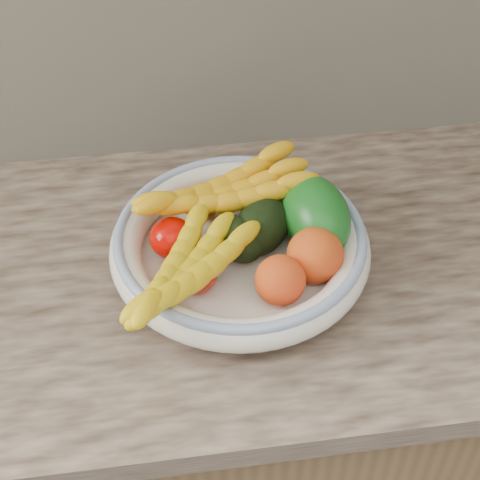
% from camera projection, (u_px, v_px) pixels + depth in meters
% --- Properties ---
extents(kitchen_counter, '(2.44, 0.66, 1.40)m').
position_uv_depth(kitchen_counter, '(238.00, 411.00, 1.45)').
color(kitchen_counter, brown).
rests_on(kitchen_counter, ground).
extents(fruit_bowl, '(0.39, 0.39, 0.08)m').
position_uv_depth(fruit_bowl, '(240.00, 246.00, 1.10)').
color(fruit_bowl, white).
rests_on(fruit_bowl, kitchen_counter).
extents(clementine_back_left, '(0.06, 0.06, 0.05)m').
position_uv_depth(clementine_back_left, '(204.00, 204.00, 1.16)').
color(clementine_back_left, '#EB5F04').
rests_on(clementine_back_left, fruit_bowl).
extents(clementine_back_right, '(0.05, 0.05, 0.04)m').
position_uv_depth(clementine_back_right, '(248.00, 199.00, 1.17)').
color(clementine_back_right, '#FF5105').
rests_on(clementine_back_right, fruit_bowl).
extents(tomato_left, '(0.09, 0.09, 0.06)m').
position_uv_depth(tomato_left, '(172.00, 238.00, 1.09)').
color(tomato_left, '#C40700').
rests_on(tomato_left, fruit_bowl).
extents(tomato_near_left, '(0.08, 0.08, 0.06)m').
position_uv_depth(tomato_near_left, '(194.00, 272.00, 1.04)').
color(tomato_near_left, '#B31608').
rests_on(tomato_near_left, fruit_bowl).
extents(avocado_center, '(0.11, 0.11, 0.07)m').
position_uv_depth(avocado_center, '(236.00, 239.00, 1.09)').
color(avocado_center, black).
rests_on(avocado_center, fruit_bowl).
extents(avocado_right, '(0.13, 0.14, 0.08)m').
position_uv_depth(avocado_right, '(262.00, 226.00, 1.11)').
color(avocado_right, black).
rests_on(avocado_right, fruit_bowl).
extents(green_mango, '(0.15, 0.17, 0.13)m').
position_uv_depth(green_mango, '(315.00, 215.00, 1.11)').
color(green_mango, '#105615').
rests_on(green_mango, fruit_bowl).
extents(peach_front, '(0.10, 0.10, 0.07)m').
position_uv_depth(peach_front, '(280.00, 280.00, 1.02)').
color(peach_front, orange).
rests_on(peach_front, fruit_bowl).
extents(peach_right, '(0.10, 0.10, 0.08)m').
position_uv_depth(peach_right, '(315.00, 255.00, 1.06)').
color(peach_right, orange).
rests_on(peach_right, fruit_bowl).
extents(banana_bunch_back, '(0.32, 0.19, 0.09)m').
position_uv_depth(banana_bunch_back, '(223.00, 197.00, 1.12)').
color(banana_bunch_back, '#EDAF13').
rests_on(banana_bunch_back, fruit_bowl).
extents(banana_bunch_front, '(0.26, 0.29, 0.08)m').
position_uv_depth(banana_bunch_front, '(185.00, 276.00, 1.01)').
color(banana_bunch_front, yellow).
rests_on(banana_bunch_front, fruit_bowl).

